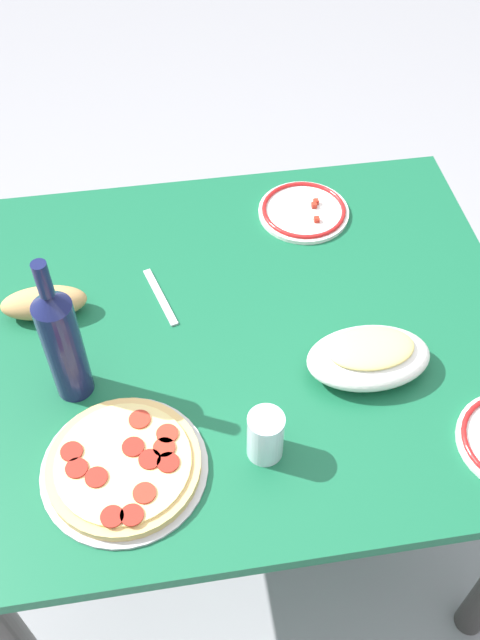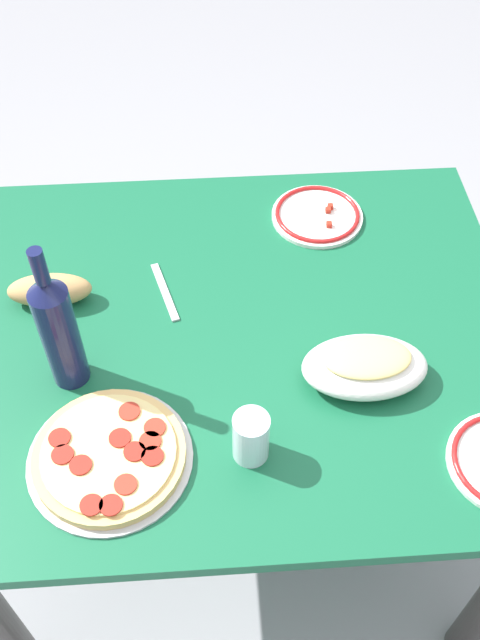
{
  "view_description": "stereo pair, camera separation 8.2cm",
  "coord_description": "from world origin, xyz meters",
  "px_view_note": "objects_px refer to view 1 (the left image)",
  "views": [
    {
      "loc": [
        -0.14,
        -0.91,
        1.87
      ],
      "look_at": [
        0.0,
        0.0,
        0.77
      ],
      "focal_mm": 40.05,
      "sensor_mm": 36.0,
      "label": 1
    },
    {
      "loc": [
        -0.06,
        -0.92,
        1.87
      ],
      "look_at": [
        0.0,
        0.0,
        0.77
      ],
      "focal_mm": 40.05,
      "sensor_mm": 36.0,
      "label": 2
    }
  ],
  "objects_px": {
    "pepperoni_pizza": "(124,466)",
    "side_plate_near": "(304,211)",
    "water_glass": "(268,435)",
    "wine_bottle": "(62,342)",
    "baked_pasta_dish": "(369,356)",
    "dining_table": "(240,366)",
    "bread_loaf": "(44,303)"
  },
  "relations": [
    {
      "from": "dining_table",
      "to": "bread_loaf",
      "type": "relative_size",
      "value": 6.61
    },
    {
      "from": "pepperoni_pizza",
      "to": "wine_bottle",
      "type": "xyz_separation_m",
      "value": [
        -0.08,
        0.19,
        0.12
      ]
    },
    {
      "from": "dining_table",
      "to": "pepperoni_pizza",
      "type": "xyz_separation_m",
      "value": [
        -0.25,
        -0.28,
        0.14
      ]
    },
    {
      "from": "dining_table",
      "to": "pepperoni_pizza",
      "type": "relative_size",
      "value": 3.93
    },
    {
      "from": "pepperoni_pizza",
      "to": "baked_pasta_dish",
      "type": "xyz_separation_m",
      "value": [
        0.48,
        0.15,
        0.03
      ]
    },
    {
      "from": "baked_pasta_dish",
      "to": "side_plate_near",
      "type": "bearing_deg",
      "value": 93.09
    },
    {
      "from": "dining_table",
      "to": "water_glass",
      "type": "relative_size",
      "value": 10.93
    },
    {
      "from": "dining_table",
      "to": "pepperoni_pizza",
      "type": "bearing_deg",
      "value": -131.33
    },
    {
      "from": "baked_pasta_dish",
      "to": "water_glass",
      "type": "height_order",
      "value": "water_glass"
    },
    {
      "from": "pepperoni_pizza",
      "to": "bread_loaf",
      "type": "bearing_deg",
      "value": 109.99
    },
    {
      "from": "baked_pasta_dish",
      "to": "wine_bottle",
      "type": "distance_m",
      "value": 0.57
    },
    {
      "from": "baked_pasta_dish",
      "to": "bread_loaf",
      "type": "height_order",
      "value": "baked_pasta_dish"
    },
    {
      "from": "water_glass",
      "to": "side_plate_near",
      "type": "distance_m",
      "value": 0.64
    },
    {
      "from": "dining_table",
      "to": "wine_bottle",
      "type": "height_order",
      "value": "wine_bottle"
    },
    {
      "from": "pepperoni_pizza",
      "to": "side_plate_near",
      "type": "bearing_deg",
      "value": 53.42
    },
    {
      "from": "baked_pasta_dish",
      "to": "pepperoni_pizza",
      "type": "bearing_deg",
      "value": -162.86
    },
    {
      "from": "dining_table",
      "to": "baked_pasta_dish",
      "type": "height_order",
      "value": "baked_pasta_dish"
    },
    {
      "from": "baked_pasta_dish",
      "to": "wine_bottle",
      "type": "relative_size",
      "value": 0.72
    },
    {
      "from": "wine_bottle",
      "to": "bread_loaf",
      "type": "height_order",
      "value": "wine_bottle"
    },
    {
      "from": "water_glass",
      "to": "wine_bottle",
      "type": "bearing_deg",
      "value": 150.31
    },
    {
      "from": "water_glass",
      "to": "bread_loaf",
      "type": "distance_m",
      "value": 0.55
    },
    {
      "from": "wine_bottle",
      "to": "dining_table",
      "type": "bearing_deg",
      "value": 15.6
    },
    {
      "from": "wine_bottle",
      "to": "water_glass",
      "type": "bearing_deg",
      "value": -29.69
    },
    {
      "from": "baked_pasta_dish",
      "to": "water_glass",
      "type": "relative_size",
      "value": 2.27
    },
    {
      "from": "baked_pasta_dish",
      "to": "side_plate_near",
      "type": "relative_size",
      "value": 1.13
    },
    {
      "from": "dining_table",
      "to": "baked_pasta_dish",
      "type": "bearing_deg",
      "value": -30.78
    },
    {
      "from": "pepperoni_pizza",
      "to": "water_glass",
      "type": "bearing_deg",
      "value": -0.35
    },
    {
      "from": "wine_bottle",
      "to": "baked_pasta_dish",
      "type": "bearing_deg",
      "value": -4.4
    },
    {
      "from": "side_plate_near",
      "to": "bread_loaf",
      "type": "xyz_separation_m",
      "value": [
        -0.59,
        -0.22,
        0.02
      ]
    },
    {
      "from": "water_glass",
      "to": "side_plate_near",
      "type": "bearing_deg",
      "value": 71.94
    },
    {
      "from": "water_glass",
      "to": "side_plate_near",
      "type": "relative_size",
      "value": 0.5
    },
    {
      "from": "bread_loaf",
      "to": "baked_pasta_dish",
      "type": "bearing_deg",
      "value": -21.31
    }
  ]
}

